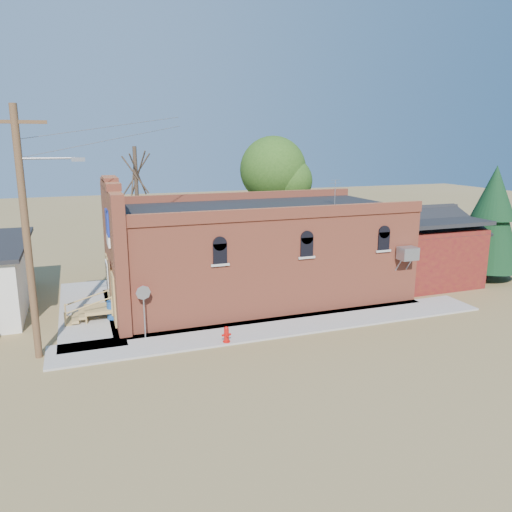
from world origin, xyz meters
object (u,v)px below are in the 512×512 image
object	(u,v)px
brick_bar	(252,252)
utility_pole	(28,230)
stop_sign	(143,298)
trash_barrel	(113,310)
fire_hydrant	(226,334)

from	to	relation	value
brick_bar	utility_pole	distance (m)	10.96
stop_sign	utility_pole	bearing A→B (deg)	-156.50
brick_bar	trash_barrel	bearing A→B (deg)	-170.21
brick_bar	stop_sign	world-z (taller)	brick_bar
fire_hydrant	trash_barrel	size ratio (longest dim) A/B	0.80
fire_hydrant	utility_pole	bearing A→B (deg)	145.67
brick_bar	trash_barrel	xyz separation A→B (m)	(-6.94, -1.20, -1.85)
stop_sign	trash_barrel	world-z (taller)	stop_sign
brick_bar	fire_hydrant	distance (m)	6.55
utility_pole	trash_barrel	xyz separation A→B (m)	(2.84, 3.10, -4.29)
utility_pole	stop_sign	distance (m)	4.92
brick_bar	fire_hydrant	bearing A→B (deg)	-118.52
brick_bar	trash_barrel	world-z (taller)	brick_bar
fire_hydrant	stop_sign	xyz separation A→B (m)	(-2.93, 1.56, 1.36)
utility_pole	trash_barrel	world-z (taller)	utility_pole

